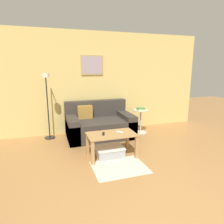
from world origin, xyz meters
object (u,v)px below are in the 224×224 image
at_px(cell_phone, 120,132).
at_px(coffee_table, 112,138).
at_px(storage_bin, 109,151).
at_px(couch, 99,125).
at_px(side_table, 141,119).
at_px(book_stack, 141,109).
at_px(floor_lamp, 47,101).
at_px(remote_control, 103,134).

bearing_deg(cell_phone, coffee_table, 160.41).
relative_size(storage_bin, cell_phone, 3.78).
xyz_separation_m(couch, coffee_table, (-0.07, -1.19, 0.07)).
bearing_deg(side_table, couch, 175.54).
height_order(coffee_table, cell_phone, cell_phone).
xyz_separation_m(side_table, book_stack, (0.00, 0.00, 0.27)).
bearing_deg(cell_phone, storage_bin, 149.93).
height_order(coffee_table, floor_lamp, floor_lamp).
distance_m(coffee_table, book_stack, 1.62).
bearing_deg(couch, floor_lamp, 175.32).
bearing_deg(side_table, remote_control, -140.20).
bearing_deg(couch, book_stack, -4.19).
height_order(floor_lamp, remote_control, floor_lamp).
bearing_deg(storage_bin, remote_control, -175.05).
xyz_separation_m(coffee_table, side_table, (1.15, 1.10, 0.01)).
height_order(couch, storage_bin, couch).
relative_size(storage_bin, remote_control, 3.53).
bearing_deg(storage_bin, side_table, 42.27).
height_order(couch, book_stack, couch).
height_order(book_stack, cell_phone, book_stack).
relative_size(coffee_table, side_table, 1.49).
xyz_separation_m(storage_bin, floor_lamp, (-1.07, 1.25, 0.83)).
xyz_separation_m(coffee_table, remote_control, (-0.15, 0.02, 0.10)).
xyz_separation_m(floor_lamp, remote_control, (0.95, -1.26, -0.46)).
bearing_deg(coffee_table, floor_lamp, 130.60).
distance_m(coffee_table, storage_bin, 0.27).
bearing_deg(remote_control, coffee_table, 8.28).
xyz_separation_m(couch, book_stack, (1.08, -0.08, 0.35)).
bearing_deg(couch, remote_control, -100.66).
height_order(floor_lamp, side_table, floor_lamp).
xyz_separation_m(floor_lamp, side_table, (2.25, -0.18, -0.55)).
height_order(couch, coffee_table, couch).
height_order(floor_lamp, cell_phone, floor_lamp).
relative_size(couch, remote_control, 10.48).
relative_size(floor_lamp, side_table, 2.54).
distance_m(side_table, cell_phone, 1.43).
distance_m(couch, cell_phone, 1.16).
relative_size(couch, book_stack, 7.03).
bearing_deg(book_stack, cell_phone, -132.35).
distance_m(book_stack, remote_control, 1.70).
relative_size(remote_control, cell_phone, 1.07).
bearing_deg(couch, cell_phone, -84.30).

